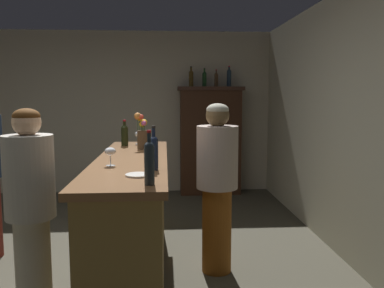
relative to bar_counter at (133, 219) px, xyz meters
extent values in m
cube|color=#B8B19C|center=(-0.59, 3.34, 0.77)|extent=(5.30, 0.12, 2.62)
cube|color=#B8B59B|center=(2.06, -0.17, 0.77)|extent=(0.12, 7.02, 2.62)
cube|color=brown|center=(0.00, 0.00, -0.03)|extent=(0.52, 2.37, 1.01)
cube|color=brown|center=(0.00, 0.00, 0.50)|extent=(0.59, 2.47, 0.05)
cube|color=#351E12|center=(1.01, 3.07, 0.33)|extent=(0.97, 0.31, 1.73)
cube|color=#352119|center=(1.01, 3.07, 1.16)|extent=(1.05, 0.37, 0.06)
cylinder|color=black|center=(-0.14, 0.85, 0.62)|extent=(0.07, 0.07, 0.18)
sphere|color=black|center=(-0.14, 0.85, 0.71)|extent=(0.07, 0.07, 0.07)
cylinder|color=black|center=(-0.14, 0.85, 0.75)|extent=(0.03, 0.03, 0.08)
cylinder|color=#A9151E|center=(-0.14, 0.85, 0.79)|extent=(0.03, 0.03, 0.02)
cylinder|color=#18233B|center=(0.20, -0.56, 0.63)|extent=(0.06, 0.06, 0.21)
sphere|color=#18233B|center=(0.20, -0.56, 0.74)|extent=(0.06, 0.06, 0.06)
cylinder|color=#18233B|center=(0.20, -0.56, 0.78)|extent=(0.03, 0.03, 0.09)
cylinder|color=black|center=(0.20, -0.56, 0.83)|extent=(0.03, 0.03, 0.02)
cylinder|color=#212C34|center=(0.19, -1.05, 0.64)|extent=(0.06, 0.06, 0.23)
sphere|color=#212C34|center=(0.19, -1.05, 0.75)|extent=(0.06, 0.06, 0.06)
cylinder|color=#212C34|center=(0.19, -1.05, 0.80)|extent=(0.02, 0.02, 0.08)
cylinder|color=red|center=(0.19, -1.05, 0.84)|extent=(0.02, 0.02, 0.02)
cylinder|color=white|center=(-0.13, -0.37, 0.53)|extent=(0.07, 0.07, 0.00)
cylinder|color=white|center=(-0.13, -0.37, 0.57)|extent=(0.01, 0.01, 0.08)
ellipsoid|color=white|center=(-0.13, -0.37, 0.64)|extent=(0.08, 0.08, 0.06)
cylinder|color=white|center=(-0.01, 0.99, 0.53)|extent=(0.06, 0.06, 0.00)
cylinder|color=white|center=(-0.01, 0.99, 0.57)|extent=(0.01, 0.01, 0.08)
ellipsoid|color=white|center=(-0.01, 0.99, 0.64)|extent=(0.07, 0.07, 0.06)
cylinder|color=#483623|center=(0.06, 0.59, 0.62)|extent=(0.10, 0.10, 0.18)
cylinder|color=#38602D|center=(0.08, 0.59, 0.71)|extent=(0.01, 0.01, 0.15)
sphere|color=orange|center=(0.08, 0.59, 0.79)|extent=(0.05, 0.05, 0.05)
cylinder|color=#38602D|center=(0.07, 0.63, 0.71)|extent=(0.01, 0.01, 0.15)
sphere|color=gold|center=(0.07, 0.63, 0.79)|extent=(0.07, 0.07, 0.07)
cylinder|color=#38602D|center=(0.06, 0.62, 0.70)|extent=(0.01, 0.01, 0.13)
sphere|color=yellow|center=(0.06, 0.62, 0.77)|extent=(0.06, 0.06, 0.06)
cylinder|color=#38602D|center=(0.03, 0.61, 0.73)|extent=(0.01, 0.01, 0.19)
sphere|color=yellow|center=(0.03, 0.61, 0.83)|extent=(0.05, 0.05, 0.05)
cylinder|color=#38602D|center=(0.02, 0.58, 0.74)|extent=(0.01, 0.01, 0.22)
sphere|color=orange|center=(0.02, 0.58, 0.85)|extent=(0.07, 0.07, 0.07)
cylinder|color=#38602D|center=(0.05, 0.57, 0.74)|extent=(0.01, 0.01, 0.21)
sphere|color=#D2402C|center=(0.05, 0.57, 0.85)|extent=(0.05, 0.05, 0.05)
cylinder|color=#38602D|center=(0.08, 0.55, 0.71)|extent=(0.01, 0.01, 0.15)
sphere|color=#C04F93|center=(0.08, 0.55, 0.78)|extent=(0.05, 0.05, 0.05)
cylinder|color=white|center=(0.11, -0.77, 0.53)|extent=(0.17, 0.17, 0.01)
cylinder|color=#473513|center=(0.70, 3.07, 1.30)|extent=(0.07, 0.07, 0.21)
sphere|color=#473513|center=(0.70, 3.07, 1.41)|extent=(0.07, 0.07, 0.07)
cylinder|color=#473513|center=(0.70, 3.07, 1.45)|extent=(0.03, 0.03, 0.09)
cylinder|color=black|center=(0.70, 3.07, 1.50)|extent=(0.03, 0.03, 0.02)
cylinder|color=#143417|center=(0.91, 3.07, 1.29)|extent=(0.07, 0.07, 0.19)
sphere|color=#143417|center=(0.91, 3.07, 1.39)|extent=(0.07, 0.07, 0.07)
cylinder|color=#143417|center=(0.91, 3.07, 1.43)|extent=(0.03, 0.03, 0.08)
cylinder|color=black|center=(0.91, 3.07, 1.48)|extent=(0.03, 0.03, 0.02)
cylinder|color=#45311D|center=(1.10, 3.07, 1.29)|extent=(0.06, 0.06, 0.19)
sphere|color=#45311D|center=(1.10, 3.07, 1.38)|extent=(0.06, 0.06, 0.06)
cylinder|color=#45311D|center=(1.10, 3.07, 1.41)|extent=(0.02, 0.02, 0.07)
cylinder|color=#B11C23|center=(1.10, 3.07, 1.46)|extent=(0.02, 0.02, 0.02)
cylinder|color=#1C2B3B|center=(1.30, 3.07, 1.31)|extent=(0.07, 0.07, 0.24)
sphere|color=#1C2B3B|center=(1.30, 3.07, 1.43)|extent=(0.07, 0.07, 0.07)
cylinder|color=#1C2B3B|center=(1.30, 3.07, 1.47)|extent=(0.03, 0.03, 0.07)
cylinder|color=red|center=(1.30, 3.07, 1.51)|extent=(0.03, 0.03, 0.02)
cylinder|color=#B3AB97|center=(-0.63, -0.68, -0.15)|extent=(0.24, 0.24, 0.77)
cylinder|color=#ACA79B|center=(-0.63, -0.68, 0.51)|extent=(0.33, 0.33, 0.56)
sphere|color=#DEAF85|center=(-0.63, -0.68, 0.88)|extent=(0.19, 0.19, 0.19)
ellipsoid|color=#573314|center=(-0.63, -0.68, 0.92)|extent=(0.18, 0.18, 0.10)
cylinder|color=brown|center=(0.74, 0.11, -0.15)|extent=(0.26, 0.26, 0.77)
cylinder|color=#B6A295|center=(0.74, 0.11, 0.51)|extent=(0.37, 0.37, 0.55)
sphere|color=brown|center=(0.74, 0.11, 0.88)|extent=(0.21, 0.21, 0.21)
ellipsoid|color=#B4B29D|center=(0.74, 0.11, 0.93)|extent=(0.20, 0.20, 0.11)
camera|label=1|loc=(0.28, -3.42, 1.05)|focal=38.05mm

